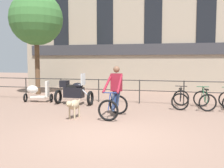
# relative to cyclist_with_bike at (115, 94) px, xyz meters

# --- Properties ---
(ground_plane) EXTENTS (60.00, 60.00, 0.00)m
(ground_plane) POSITION_rel_cyclist_with_bike_xyz_m (0.39, -2.28, -0.76)
(ground_plane) COLOR #846656
(canal_railing) EXTENTS (15.05, 0.05, 1.05)m
(canal_railing) POSITION_rel_cyclist_with_bike_xyz_m (0.39, 2.92, -0.05)
(canal_railing) COLOR #2D2B28
(canal_railing) RESTS_ON ground_plane
(building_facade) EXTENTS (18.00, 0.72, 9.20)m
(building_facade) POSITION_rel_cyclist_with_bike_xyz_m (0.39, 8.71, 3.81)
(building_facade) COLOR gray
(building_facade) RESTS_ON ground_plane
(cyclist_with_bike) EXTENTS (0.75, 1.21, 1.70)m
(cyclist_with_bike) POSITION_rel_cyclist_with_bike_xyz_m (0.00, 0.00, 0.00)
(cyclist_with_bike) COLOR black
(cyclist_with_bike) RESTS_ON ground_plane
(dog) EXTENTS (0.30, 0.94, 0.63)m
(dog) POSITION_rel_cyclist_with_bike_xyz_m (-1.24, -0.58, -0.33)
(dog) COLOR tan
(dog) RESTS_ON ground_plane
(parked_motorcycle) EXTENTS (1.63, 0.66, 1.35)m
(parked_motorcycle) POSITION_rel_cyclist_with_bike_xyz_m (-2.30, 1.92, -0.20)
(parked_motorcycle) COLOR black
(parked_motorcycle) RESTS_ON ground_plane
(parked_bicycle_near_lamp) EXTENTS (0.70, 1.14, 0.86)m
(parked_bicycle_near_lamp) POSITION_rel_cyclist_with_bike_xyz_m (2.13, 2.26, -0.41)
(parked_bicycle_near_lamp) COLOR black
(parked_bicycle_near_lamp) RESTS_ON ground_plane
(parked_bicycle_mid_left) EXTENTS (0.81, 1.19, 0.86)m
(parked_bicycle_mid_left) POSITION_rel_cyclist_with_bike_xyz_m (3.03, 2.26, -0.41)
(parked_bicycle_mid_left) COLOR black
(parked_bicycle_mid_left) RESTS_ON ground_plane
(parked_scooter) EXTENTS (1.33, 0.64, 0.96)m
(parked_scooter) POSITION_rel_cyclist_with_bike_xyz_m (-4.16, 2.14, -0.30)
(parked_scooter) COLOR black
(parked_scooter) RESTS_ON ground_plane
(tree_canalside_left) EXTENTS (2.91, 2.91, 5.64)m
(tree_canalside_left) POSITION_rel_cyclist_with_bike_xyz_m (-5.61, 4.67, 3.39)
(tree_canalside_left) COLOR brown
(tree_canalside_left) RESTS_ON ground_plane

